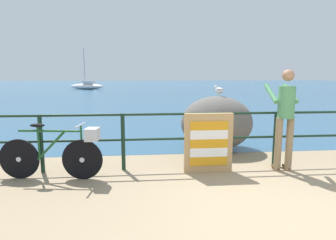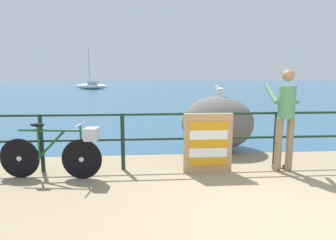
{
  "view_description": "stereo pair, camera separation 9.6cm",
  "coord_description": "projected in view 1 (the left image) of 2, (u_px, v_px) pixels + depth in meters",
  "views": [
    {
      "loc": [
        -1.76,
        -2.83,
        1.68
      ],
      "look_at": [
        -1.27,
        2.52,
        0.83
      ],
      "focal_mm": 30.25,
      "sensor_mm": 36.0,
      "label": 1
    },
    {
      "loc": [
        -1.67,
        -2.84,
        1.68
      ],
      "look_at": [
        -1.27,
        2.52,
        0.83
      ],
      "focal_mm": 30.25,
      "sensor_mm": 36.0,
      "label": 2
    }
  ],
  "objects": [
    {
      "name": "promenade_railing",
      "position": [
        239.0,
        133.0,
        5.19
      ],
      "size": [
        9.9,
        0.07,
        1.02
      ],
      "color": "black",
      "rests_on": "ground_plane"
    },
    {
      "name": "ground_plane",
      "position": [
        164.0,
        97.0,
        22.88
      ],
      "size": [
        120.0,
        120.0,
        0.1
      ],
      "primitive_type": "cube",
      "color": "#937F60"
    },
    {
      "name": "folded_deckchair_stack",
      "position": [
        208.0,
        143.0,
        4.9
      ],
      "size": [
        0.84,
        0.1,
        1.04
      ],
      "color": "tan",
      "rests_on": "ground_plane"
    },
    {
      "name": "bicycle",
      "position": [
        59.0,
        151.0,
        4.57
      ],
      "size": [
        1.69,
        0.48,
        0.92
      ],
      "rotation": [
        0.0,
        0.0,
        -0.12
      ],
      "color": "black",
      "rests_on": "ground_plane"
    },
    {
      "name": "breakwater_boulder_main",
      "position": [
        217.0,
        123.0,
        6.43
      ],
      "size": [
        1.63,
        1.34,
        1.22
      ],
      "color": "#605B56",
      "rests_on": "ground"
    },
    {
      "name": "sailboat",
      "position": [
        87.0,
        86.0,
        34.5
      ],
      "size": [
        4.58,
        2.76,
        4.9
      ],
      "rotation": [
        0.0,
        0.0,
        2.78
      ],
      "color": "white",
      "rests_on": "sea_surface"
    },
    {
      "name": "person_at_railing",
      "position": [
        285.0,
        115.0,
        4.92
      ],
      "size": [
        0.46,
        0.64,
        1.78
      ],
      "rotation": [
        0.0,
        0.0,
        1.54
      ],
      "color": "#8C7251",
      "rests_on": "ground_plane"
    },
    {
      "name": "seagull",
      "position": [
        219.0,
        90.0,
        6.42
      ],
      "size": [
        0.21,
        0.34,
        0.23
      ],
      "rotation": [
        0.0,
        0.0,
        1.98
      ],
      "color": "gold",
      "rests_on": "breakwater_boulder_main"
    },
    {
      "name": "sea_surface",
      "position": [
        152.0,
        85.0,
        50.45
      ],
      "size": [
        120.0,
        90.0,
        0.01
      ],
      "primitive_type": "cube",
      "color": "#2D5675",
      "rests_on": "ground_plane"
    }
  ]
}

